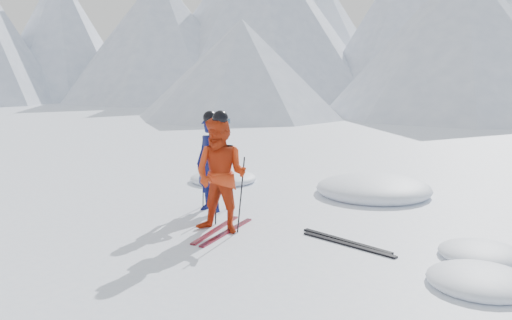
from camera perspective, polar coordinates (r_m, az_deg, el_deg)
The scene contains 12 objects.
ground at distance 8.82m, azimuth 5.76°, elevation -8.35°, with size 160.00×160.00×0.00m, color white.
skier_blue at distance 10.35m, azimuth -4.82°, elevation -0.46°, with size 0.67×0.44×1.82m, color #0C1048.
skier_red at distance 8.98m, azimuth -3.72°, elevation -1.62°, with size 0.94×0.73×1.94m, color red.
pole_blue_left at distance 10.70m, azimuth -5.56°, elevation -1.79°, with size 0.02×0.02×1.22m, color black.
pole_blue_right at distance 10.45m, azimuth -2.87°, elevation -2.04°, with size 0.02×0.02×1.22m, color black.
pole_red_left at distance 9.42m, azimuth -4.23°, elevation -3.11°, with size 0.02×0.02×1.29m, color black.
pole_red_right at distance 8.99m, azimuth -1.59°, elevation -3.69°, with size 0.02×0.02×1.29m, color black.
ski_worn_left at distance 9.28m, azimuth -4.25°, elevation -7.32°, with size 0.09×1.70×0.03m, color black.
ski_worn_right at distance 9.14m, azimuth -3.05°, elevation -7.57°, with size 0.09×1.70×0.03m, color black.
ski_loose_a at distance 8.79m, azimuth 9.43°, elevation -8.40°, with size 0.09×1.70×0.03m, color black.
ski_loose_b at distance 8.62m, azimuth 9.63°, elevation -8.76°, with size 0.09×1.70×0.03m, color black.
snow_lumps at distance 11.52m, azimuth 10.33°, elevation -4.18°, with size 8.06×6.00×0.55m.
Camera 1 is at (3.90, -7.44, 2.70)m, focal length 38.00 mm.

